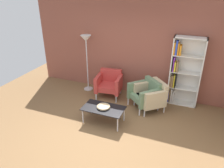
# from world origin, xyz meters

# --- Properties ---
(ground_plane) EXTENTS (8.32, 8.32, 0.00)m
(ground_plane) POSITION_xyz_m (0.00, 0.00, 0.00)
(ground_plane) COLOR brown
(brick_back_panel) EXTENTS (6.40, 0.12, 2.90)m
(brick_back_panel) POSITION_xyz_m (0.00, 2.46, 1.45)
(brick_back_panel) COLOR brown
(brick_back_panel) RESTS_ON ground_plane
(bookshelf_tall) EXTENTS (0.80, 0.30, 1.90)m
(bookshelf_tall) POSITION_xyz_m (1.39, 2.25, 0.93)
(bookshelf_tall) COLOR silver
(bookshelf_tall) RESTS_ON ground_plane
(coffee_table_low) EXTENTS (1.00, 0.56, 0.40)m
(coffee_table_low) POSITION_xyz_m (-0.21, 0.60, 0.37)
(coffee_table_low) COLOR black
(coffee_table_low) RESTS_ON ground_plane
(decorative_bowl) EXTENTS (0.32, 0.32, 0.05)m
(decorative_bowl) POSITION_xyz_m (-0.21, 0.60, 0.43)
(decorative_bowl) COLOR tan
(decorative_bowl) RESTS_ON coffee_table_low
(armchair_near_window) EXTENTS (0.79, 0.74, 0.78)m
(armchair_near_window) POSITION_xyz_m (-0.59, 1.89, 0.41)
(armchair_near_window) COLOR #B73833
(armchair_near_window) RESTS_ON ground_plane
(armchair_by_bookshelf) EXTENTS (0.95, 0.95, 0.78)m
(armchair_by_bookshelf) POSITION_xyz_m (0.57, 1.65, 0.41)
(armchair_by_bookshelf) COLOR slate
(armchair_by_bookshelf) RESTS_ON ground_plane
(armchair_corner_red) EXTENTS (0.94, 0.95, 0.78)m
(armchair_corner_red) POSITION_xyz_m (0.74, 1.64, 0.41)
(armchair_corner_red) COLOR #C6B289
(armchair_corner_red) RESTS_ON ground_plane
(floor_lamp_torchiere) EXTENTS (0.32, 0.32, 1.74)m
(floor_lamp_torchiere) POSITION_xyz_m (-1.38, 2.05, 1.45)
(floor_lamp_torchiere) COLOR silver
(floor_lamp_torchiere) RESTS_ON ground_plane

